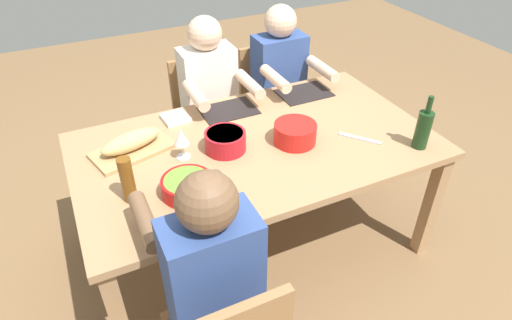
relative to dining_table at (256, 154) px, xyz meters
name	(u,v)px	position (x,y,z in m)	size (l,w,h in m)	color
ground_plane	(256,241)	(0.00, 0.00, -0.67)	(8.00, 8.00, 0.00)	brown
dining_table	(256,154)	(0.00, 0.00, 0.00)	(1.86, 1.07, 0.74)	#A87F56
chair_near_center	(204,112)	(0.00, -0.86, -0.18)	(0.40, 0.40, 0.85)	#9E7044
diner_near_center	(211,96)	(0.00, -0.67, 0.03)	(0.41, 0.53, 1.20)	#2D2D38
chair_near_left	(269,97)	(-0.51, -0.86, -0.18)	(0.40, 0.40, 0.85)	#9E7044
diner_near_left	(281,81)	(-0.51, -0.67, 0.03)	(0.41, 0.53, 1.20)	#2D2D38
diner_far_right	(210,274)	(0.51, 0.67, 0.03)	(0.41, 0.53, 1.20)	#2D2D38
serving_bowl_greens	(295,132)	(-0.19, 0.08, 0.14)	(0.22, 0.22, 0.11)	red
serving_bowl_salad	(187,185)	(0.45, 0.24, 0.12)	(0.23, 0.23, 0.08)	red
serving_bowl_pasta	(225,140)	(0.17, -0.01, 0.13)	(0.21, 0.21, 0.10)	#B21923
cutting_board	(133,150)	(0.60, -0.20, 0.08)	(0.40, 0.22, 0.02)	tan
bread_loaf	(131,141)	(0.60, -0.20, 0.14)	(0.32, 0.11, 0.09)	tan
wine_bottle	(423,129)	(-0.75, 0.39, 0.18)	(0.08, 0.08, 0.29)	#193819
beer_bottle	(127,180)	(0.69, 0.17, 0.18)	(0.06, 0.06, 0.22)	brown
wine_glass	(181,138)	(0.38, -0.04, 0.19)	(0.08, 0.08, 0.17)	silver
placemat_near_center	(229,110)	(0.00, -0.38, 0.08)	(0.32, 0.23, 0.01)	black
placemat_near_left	(304,93)	(-0.51, -0.38, 0.08)	(0.32, 0.23, 0.01)	black
fork_far_right	(152,226)	(0.65, 0.38, 0.08)	(0.02, 0.17, 0.01)	silver
carving_knife	(360,138)	(-0.52, 0.20, 0.08)	(0.23, 0.02, 0.01)	silver
napkin_stack	(175,118)	(0.31, -0.41, 0.09)	(0.14, 0.14, 0.02)	white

